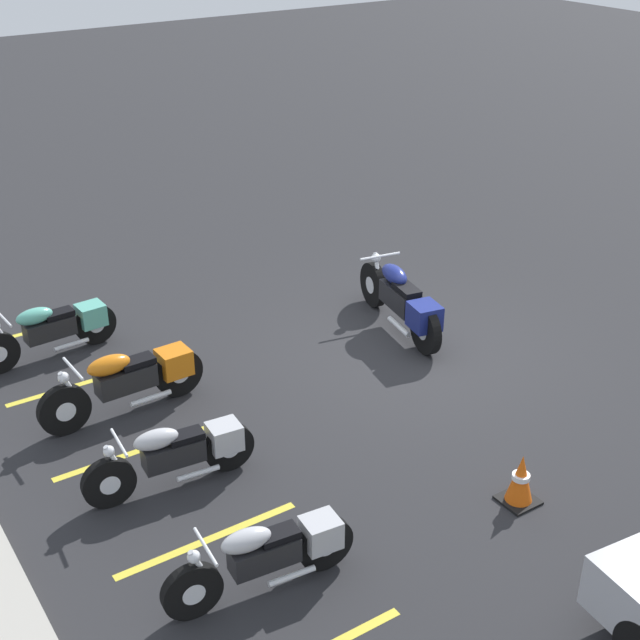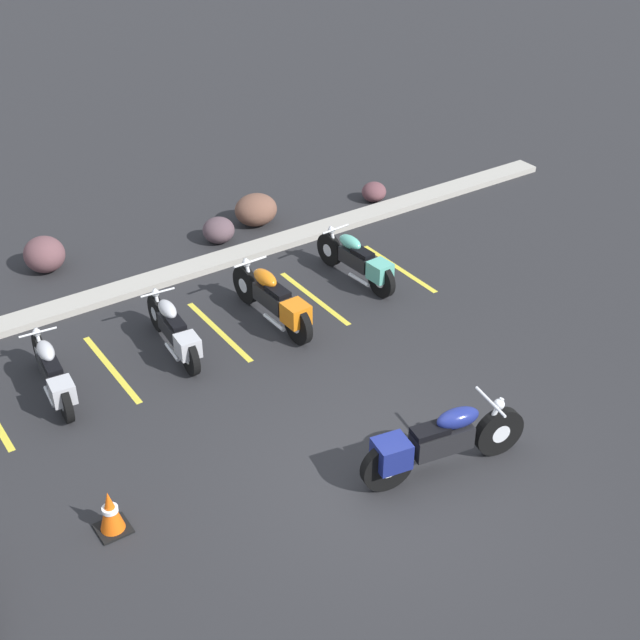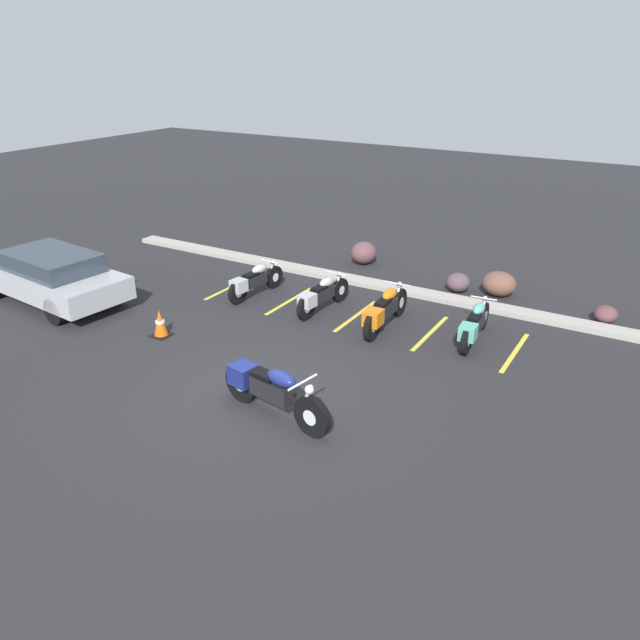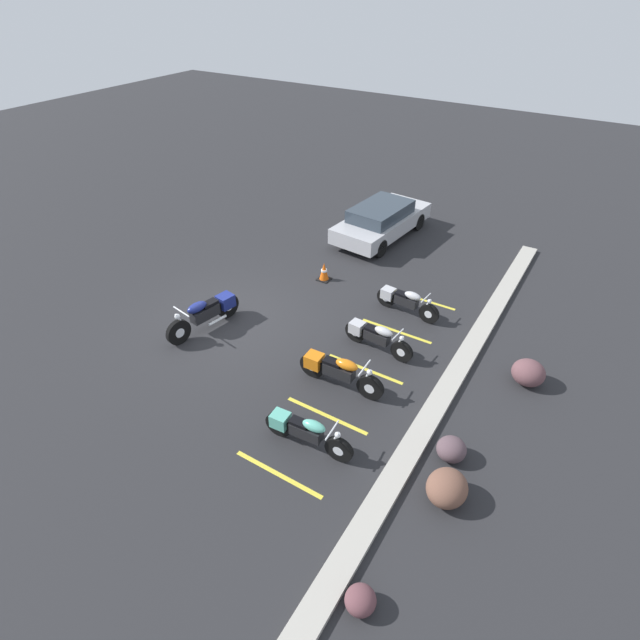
% 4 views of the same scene
% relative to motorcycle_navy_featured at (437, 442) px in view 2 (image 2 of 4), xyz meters
% --- Properties ---
extents(ground, '(60.00, 60.00, 0.00)m').
position_rel_motorcycle_navy_featured_xyz_m(ground, '(-0.57, 0.28, -0.50)').
color(ground, '#262628').
extents(motorcycle_navy_featured, '(2.40, 0.82, 0.95)m').
position_rel_motorcycle_navy_featured_xyz_m(motorcycle_navy_featured, '(0.00, 0.00, 0.00)').
color(motorcycle_navy_featured, black).
rests_on(motorcycle_navy_featured, ground).
extents(parked_bike_0, '(0.57, 2.00, 0.79)m').
position_rel_motorcycle_navy_featured_xyz_m(parked_bike_0, '(-3.57, 4.39, -0.09)').
color(parked_bike_0, black).
rests_on(parked_bike_0, ground).
extents(parked_bike_1, '(0.57, 2.03, 0.80)m').
position_rel_motorcycle_navy_featured_xyz_m(parked_bike_1, '(-1.59, 4.42, -0.08)').
color(parked_bike_1, black).
rests_on(parked_bike_1, ground).
extents(parked_bike_2, '(0.63, 2.24, 0.88)m').
position_rel_motorcycle_navy_featured_xyz_m(parked_bike_2, '(0.16, 4.27, -0.04)').
color(parked_bike_2, black).
rests_on(parked_bike_2, ground).
extents(parked_bike_3, '(0.58, 2.07, 0.82)m').
position_rel_motorcycle_navy_featured_xyz_m(parked_bike_3, '(2.13, 4.62, -0.07)').
color(parked_bike_3, black).
rests_on(parked_bike_3, ground).
extents(concrete_curb, '(18.00, 0.50, 0.12)m').
position_rel_motorcycle_navy_featured_xyz_m(concrete_curb, '(-0.57, 6.64, -0.44)').
color(concrete_curb, '#A8A399').
rests_on(concrete_curb, ground).
extents(landscape_rock_0, '(0.55, 0.54, 0.42)m').
position_rel_motorcycle_navy_featured_xyz_m(landscape_rock_0, '(4.43, 7.21, -0.30)').
color(landscape_rock_0, brown).
rests_on(landscape_rock_0, ground).
extents(landscape_rock_1, '(0.91, 0.83, 0.64)m').
position_rel_motorcycle_navy_featured_xyz_m(landscape_rock_1, '(1.80, 7.66, -0.19)').
color(landscape_rock_1, brown).
rests_on(landscape_rock_1, ground).
extents(landscape_rock_2, '(0.80, 0.85, 0.65)m').
position_rel_motorcycle_navy_featured_xyz_m(landscape_rock_2, '(-2.36, 8.20, -0.18)').
color(landscape_rock_2, brown).
rests_on(landscape_rock_2, ground).
extents(landscape_rock_3, '(0.80, 0.80, 0.50)m').
position_rel_motorcycle_navy_featured_xyz_m(landscape_rock_3, '(0.81, 7.40, -0.25)').
color(landscape_rock_3, '#533F46').
rests_on(landscape_rock_3, ground).
extents(traffic_cone, '(0.40, 0.40, 0.61)m').
position_rel_motorcycle_navy_featured_xyz_m(traffic_cone, '(-3.94, 1.41, -0.22)').
color(traffic_cone, black).
rests_on(traffic_cone, ground).
extents(stall_line_1, '(0.10, 2.10, 0.00)m').
position_rel_motorcycle_navy_featured_xyz_m(stall_line_1, '(-2.62, 4.60, -0.50)').
color(stall_line_1, gold).
rests_on(stall_line_1, ground).
extents(stall_line_2, '(0.10, 2.10, 0.00)m').
position_rel_motorcycle_navy_featured_xyz_m(stall_line_2, '(-0.73, 4.60, -0.50)').
color(stall_line_2, gold).
rests_on(stall_line_2, ground).
extents(stall_line_3, '(0.10, 2.10, 0.00)m').
position_rel_motorcycle_navy_featured_xyz_m(stall_line_3, '(1.16, 4.60, -0.50)').
color(stall_line_3, gold).
rests_on(stall_line_3, ground).
extents(stall_line_4, '(0.10, 2.10, 0.00)m').
position_rel_motorcycle_navy_featured_xyz_m(stall_line_4, '(3.05, 4.60, -0.50)').
color(stall_line_4, gold).
rests_on(stall_line_4, ground).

